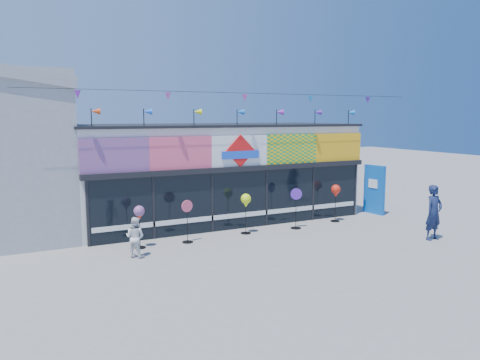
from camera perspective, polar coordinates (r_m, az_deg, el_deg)
ground at (r=15.85m, az=5.57°, el=-8.51°), size 80.00×80.00×0.00m
kite_shop at (r=20.62m, az=-3.18°, el=1.11°), size 16.00×5.70×5.31m
blue_sign at (r=22.21m, az=16.05°, el=-1.11°), size 0.29×1.13×2.23m
spinner_0 at (r=16.11m, az=-12.18°, el=-4.08°), size 0.37×0.37×1.47m
spinner_1 at (r=16.62m, az=-6.45°, el=-4.89°), size 0.43×0.39×1.53m
spinner_2 at (r=17.68m, az=0.72°, el=-2.66°), size 0.39×0.39×1.54m
spinner_3 at (r=18.68m, az=6.85°, el=-3.33°), size 0.43×0.41×1.62m
spinner_4 at (r=20.12m, az=11.60°, el=-1.44°), size 0.40×0.40×1.58m
adult_man at (r=18.24m, az=22.56°, el=-3.68°), size 0.75×0.52×2.00m
child at (r=15.24m, az=-12.68°, el=-6.80°), size 0.71×0.70×1.30m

